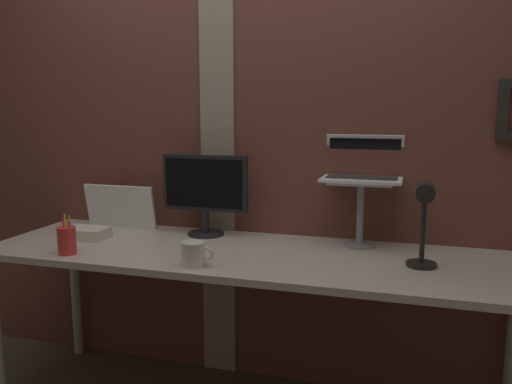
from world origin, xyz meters
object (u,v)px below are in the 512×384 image
(monitor, at_px, (205,188))
(whiteboard_panel, at_px, (120,206))
(laptop, at_px, (363,168))
(desk_lamp, at_px, (424,216))
(coffee_mug, at_px, (194,254))
(pen_cup, at_px, (67,240))

(monitor, distance_m, whiteboard_panel, 0.50)
(laptop, relative_size, desk_lamp, 1.01)
(monitor, xyz_separation_m, whiteboard_panel, (-0.49, 0.02, -0.12))
(whiteboard_panel, bearing_deg, coffee_mug, -38.73)
(monitor, xyz_separation_m, laptop, (0.75, 0.07, 0.12))
(monitor, distance_m, laptop, 0.76)
(monitor, relative_size, coffee_mug, 3.25)
(desk_lamp, bearing_deg, laptop, 127.13)
(laptop, height_order, desk_lamp, laptop)
(coffee_mug, bearing_deg, pen_cup, 179.99)
(desk_lamp, height_order, pen_cup, desk_lamp)
(whiteboard_panel, height_order, coffee_mug, whiteboard_panel)
(monitor, bearing_deg, whiteboard_panel, 177.48)
(laptop, bearing_deg, whiteboard_panel, -177.98)
(pen_cup, bearing_deg, coffee_mug, -0.01)
(monitor, distance_m, desk_lamp, 1.06)
(monitor, bearing_deg, coffee_mug, -72.90)
(whiteboard_panel, xyz_separation_m, pen_cup, (0.05, -0.51, -0.05))
(coffee_mug, bearing_deg, laptop, 42.92)
(desk_lamp, xyz_separation_m, pen_cup, (-1.46, -0.20, -0.15))
(laptop, bearing_deg, pen_cup, -154.92)
(pen_cup, bearing_deg, monitor, 48.21)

